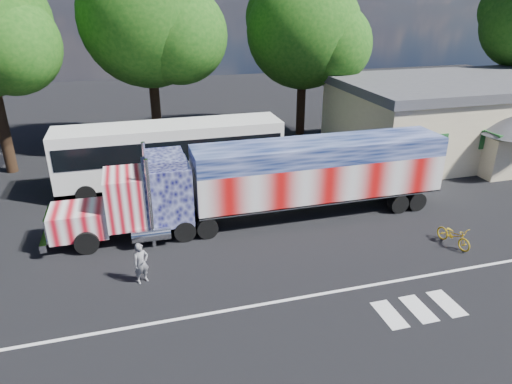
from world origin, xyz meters
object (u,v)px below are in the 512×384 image
object	(u,v)px
coach_bus	(171,155)
bicycle	(454,236)
tree_n_mid	(150,19)
semi_truck	(274,179)
woman	(141,263)
tree_ne_a	(306,32)

from	to	relation	value
coach_bus	bicycle	xyz separation A→B (m)	(11.57, -10.69, -1.48)
coach_bus	tree_n_mid	bearing A→B (deg)	90.53
coach_bus	bicycle	bearing A→B (deg)	-42.73
coach_bus	tree_n_mid	world-z (taller)	tree_n_mid
semi_truck	tree_n_mid	world-z (taller)	tree_n_mid
woman	bicycle	world-z (taller)	woman
woman	bicycle	xyz separation A→B (m)	(13.86, -0.84, -0.37)
woman	bicycle	distance (m)	13.89
woman	semi_truck	bearing A→B (deg)	6.76
semi_truck	tree_ne_a	size ratio (longest dim) A/B	1.59
semi_truck	tree_ne_a	xyz separation A→B (m)	(7.10, 14.43, 5.87)
bicycle	woman	bearing A→B (deg)	165.41
woman	tree_ne_a	xyz separation A→B (m)	(13.84, 18.42, 7.19)
semi_truck	woman	bearing A→B (deg)	-149.36
woman	tree_n_mid	size ratio (longest dim) A/B	0.12
tree_ne_a	bicycle	bearing A→B (deg)	-89.95
semi_truck	coach_bus	bearing A→B (deg)	127.22
bicycle	tree_ne_a	world-z (taller)	tree_ne_a
bicycle	tree_ne_a	size ratio (longest dim) A/B	0.15
semi_truck	coach_bus	distance (m)	7.36
coach_bus	tree_ne_a	distance (m)	15.62
semi_truck	woman	distance (m)	7.94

